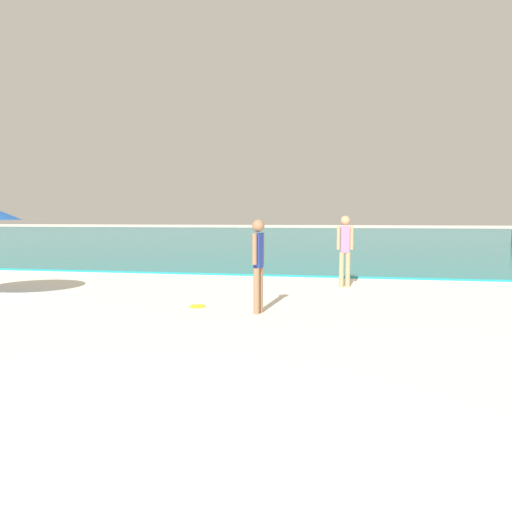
# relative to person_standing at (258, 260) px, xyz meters

# --- Properties ---
(water) EXTENTS (160.00, 60.00, 0.06)m
(water) POSITION_rel_person_standing_xyz_m (-0.47, 35.16, -0.92)
(water) COLOR teal
(water) RESTS_ON ground
(person_standing) EXTENTS (0.22, 0.37, 1.67)m
(person_standing) POSITION_rel_person_standing_xyz_m (0.00, 0.00, 0.00)
(person_standing) COLOR #936B4C
(person_standing) RESTS_ON ground
(frisbee) EXTENTS (0.30, 0.30, 0.03)m
(frisbee) POSITION_rel_person_standing_xyz_m (-1.24, 0.36, -0.94)
(frisbee) COLOR yellow
(frisbee) RESTS_ON ground
(person_distant) EXTENTS (0.40, 0.23, 1.74)m
(person_distant) POSITION_rel_person_standing_xyz_m (1.52, 3.46, 0.04)
(person_distant) COLOR tan
(person_distant) RESTS_ON ground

